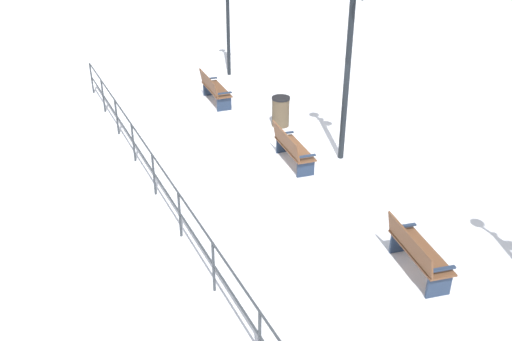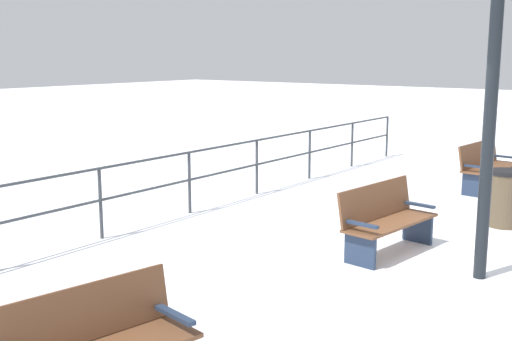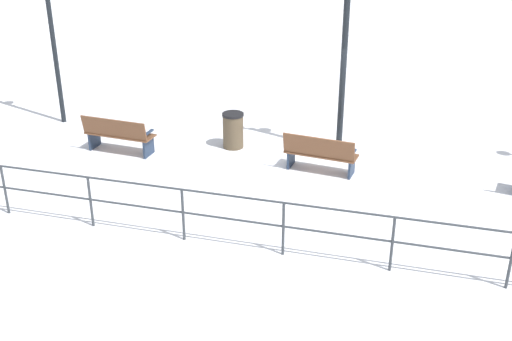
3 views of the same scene
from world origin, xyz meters
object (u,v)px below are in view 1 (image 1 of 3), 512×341
object	(u,v)px
bench_second	(292,148)
lamppost_middle	(350,40)
bench_third	(214,89)
trash_bin	(281,111)
bench_nearest	(417,252)

from	to	relation	value
bench_second	lamppost_middle	xyz separation A→B (m)	(1.33, -0.22, 2.59)
bench_third	lamppost_middle	distance (m)	5.83
lamppost_middle	trash_bin	size ratio (longest dim) A/B	5.01
bench_third	trash_bin	world-z (taller)	bench_third
bench_nearest	bench_third	distance (m)	9.58
trash_bin	bench_nearest	bearing A→B (deg)	-97.31
bench_third	bench_second	bearing A→B (deg)	-83.61
bench_second	lamppost_middle	world-z (taller)	lamppost_middle
bench_nearest	bench_third	size ratio (longest dim) A/B	0.95
bench_nearest	bench_second	xyz separation A→B (m)	(0.03, 4.79, -0.01)
lamppost_middle	trash_bin	world-z (taller)	lamppost_middle
bench_nearest	trash_bin	size ratio (longest dim) A/B	1.87
trash_bin	bench_second	bearing A→B (deg)	-110.99
bench_nearest	lamppost_middle	size ratio (longest dim) A/B	0.37
bench_third	trash_bin	size ratio (longest dim) A/B	1.97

